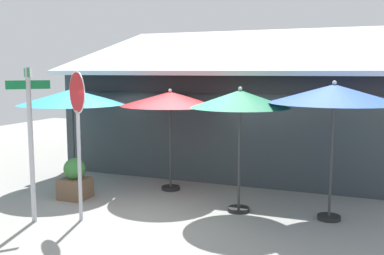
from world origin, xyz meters
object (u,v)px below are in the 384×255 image
object	(u,v)px
street_sign_post	(30,129)
patio_umbrella_forest_green_right	(240,100)
stop_sign	(78,117)
patio_umbrella_crimson_center	(170,100)
patio_umbrella_royal_blue_far_right	(334,95)
patio_umbrella_teal_left	(72,97)
sidewalk_planter	(75,180)

from	to	relation	value
street_sign_post	patio_umbrella_forest_green_right	world-z (taller)	street_sign_post
stop_sign	patio_umbrella_crimson_center	size ratio (longest dim) A/B	1.17
patio_umbrella_forest_green_right	patio_umbrella_royal_blue_far_right	distance (m)	1.77
stop_sign	patio_umbrella_teal_left	xyz separation A→B (m)	(-1.71, 2.14, 0.21)
street_sign_post	patio_umbrella_royal_blue_far_right	size ratio (longest dim) A/B	1.09
patio_umbrella_teal_left	patio_umbrella_crimson_center	xyz separation A→B (m)	(2.42, 0.48, -0.03)
street_sign_post	patio_umbrella_teal_left	bearing A→B (deg)	110.05
patio_umbrella_crimson_center	sidewalk_planter	distance (m)	2.85
patio_umbrella_crimson_center	patio_umbrella_teal_left	bearing A→B (deg)	-168.71
patio_umbrella_royal_blue_far_right	patio_umbrella_teal_left	bearing A→B (deg)	176.46
stop_sign	street_sign_post	bearing A→B (deg)	-153.68
patio_umbrella_teal_left	patio_umbrella_royal_blue_far_right	size ratio (longest dim) A/B	0.97
patio_umbrella_crimson_center	sidewalk_planter	world-z (taller)	patio_umbrella_crimson_center
stop_sign	sidewalk_planter	bearing A→B (deg)	129.97
patio_umbrella_teal_left	patio_umbrella_royal_blue_far_right	bearing A→B (deg)	-3.54
street_sign_post	stop_sign	size ratio (longest dim) A/B	1.02
sidewalk_planter	patio_umbrella_crimson_center	bearing A→B (deg)	40.44
stop_sign	patio_umbrella_forest_green_right	size ratio (longest dim) A/B	1.12
patio_umbrella_teal_left	patio_umbrella_crimson_center	world-z (taller)	patio_umbrella_teal_left
patio_umbrella_royal_blue_far_right	sidewalk_planter	size ratio (longest dim) A/B	2.90
street_sign_post	patio_umbrella_teal_left	xyz separation A→B (m)	(-0.92, 2.53, 0.44)
patio_umbrella_crimson_center	street_sign_post	bearing A→B (deg)	-116.44
patio_umbrella_crimson_center	sidewalk_planter	size ratio (longest dim) A/B	2.64
patio_umbrella_crimson_center	stop_sign	bearing A→B (deg)	-105.22
street_sign_post	patio_umbrella_forest_green_right	bearing A→B (deg)	30.03
stop_sign	sidewalk_planter	world-z (taller)	stop_sign
patio_umbrella_crimson_center	patio_umbrella_forest_green_right	bearing A→B (deg)	-27.16
sidewalk_planter	patio_umbrella_forest_green_right	bearing A→B (deg)	6.83
patio_umbrella_royal_blue_far_right	street_sign_post	bearing A→B (deg)	-157.65
patio_umbrella_teal_left	sidewalk_planter	bearing A→B (deg)	-53.25
patio_umbrella_royal_blue_far_right	sidewalk_planter	bearing A→B (deg)	-173.85
sidewalk_planter	patio_umbrella_royal_blue_far_right	bearing A→B (deg)	6.15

